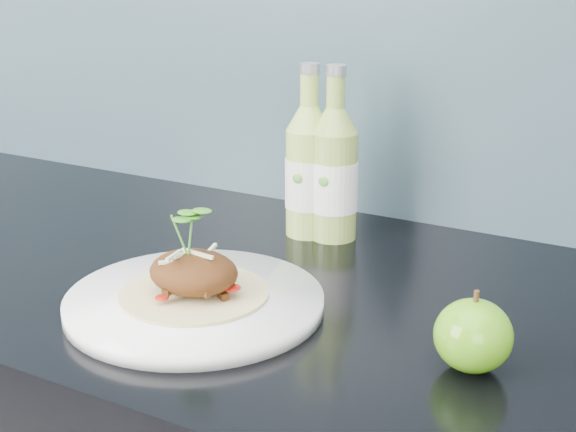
% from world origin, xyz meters
% --- Properties ---
extents(dinner_plate, '(0.32, 0.32, 0.02)m').
position_xyz_m(dinner_plate, '(-0.06, 1.59, 0.91)').
color(dinner_plate, white).
rests_on(dinner_plate, kitchen_counter).
extents(pork_taco, '(0.16, 0.16, 0.10)m').
position_xyz_m(pork_taco, '(-0.06, 1.59, 0.94)').
color(pork_taco, tan).
rests_on(pork_taco, dinner_plate).
extents(green_apple, '(0.07, 0.07, 0.08)m').
position_xyz_m(green_apple, '(0.24, 1.61, 0.93)').
color(green_apple, '#409810').
rests_on(green_apple, kitchen_counter).
extents(cider_bottle_left, '(0.07, 0.07, 0.23)m').
position_xyz_m(cider_bottle_left, '(-0.06, 1.86, 0.99)').
color(cider_bottle_left, '#A3C753').
rests_on(cider_bottle_left, kitchen_counter).
extents(cider_bottle_right, '(0.06, 0.07, 0.23)m').
position_xyz_m(cider_bottle_right, '(-0.03, 1.86, 0.99)').
color(cider_bottle_right, '#90B149').
rests_on(cider_bottle_right, kitchen_counter).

